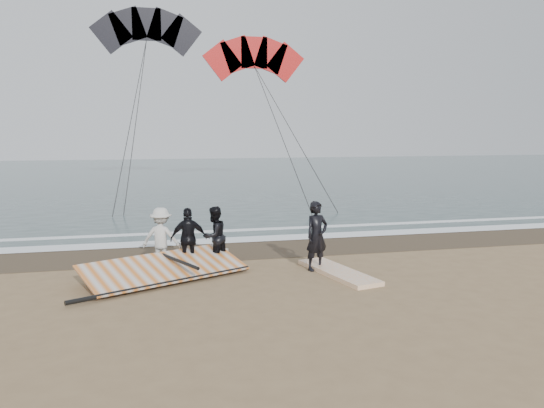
# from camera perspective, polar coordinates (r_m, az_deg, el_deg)

# --- Properties ---
(ground) EXTENTS (120.00, 120.00, 0.00)m
(ground) POSITION_cam_1_polar(r_m,az_deg,el_deg) (12.20, 1.77, -9.40)
(ground) COLOR #8C704C
(ground) RESTS_ON ground
(sea) EXTENTS (120.00, 54.00, 0.02)m
(sea) POSITION_cam_1_polar(r_m,az_deg,el_deg) (44.50, -9.23, 3.07)
(sea) COLOR #233838
(sea) RESTS_ON ground
(wet_sand) EXTENTS (120.00, 2.80, 0.01)m
(wet_sand) POSITION_cam_1_polar(r_m,az_deg,el_deg) (16.44, -2.28, -4.85)
(wet_sand) COLOR #4C3D2B
(wet_sand) RESTS_ON ground
(foam_near) EXTENTS (120.00, 0.90, 0.01)m
(foam_near) POSITION_cam_1_polar(r_m,az_deg,el_deg) (17.78, -3.13, -3.82)
(foam_near) COLOR white
(foam_near) RESTS_ON sea
(foam_far) EXTENTS (120.00, 0.45, 0.01)m
(foam_far) POSITION_cam_1_polar(r_m,az_deg,el_deg) (19.43, -4.01, -2.83)
(foam_far) COLOR white
(foam_far) RESTS_ON sea
(man_main) EXTENTS (0.77, 0.64, 1.82)m
(man_main) POSITION_cam_1_polar(r_m,az_deg,el_deg) (13.86, 4.84, -3.45)
(man_main) COLOR black
(man_main) RESTS_ON ground
(board_white) EXTENTS (1.40, 2.87, 0.11)m
(board_white) POSITION_cam_1_polar(r_m,az_deg,el_deg) (13.70, 7.13, -7.28)
(board_white) COLOR white
(board_white) RESTS_ON ground
(board_cream) EXTENTS (1.67, 2.25, 0.09)m
(board_cream) POSITION_cam_1_polar(r_m,az_deg,el_deg) (15.25, -7.38, -5.75)
(board_cream) COLOR beige
(board_cream) RESTS_ON ground
(trio_cluster) EXTENTS (2.49, 1.04, 1.63)m
(trio_cluster) POSITION_cam_1_polar(r_m,az_deg,el_deg) (14.32, -9.28, -3.57)
(trio_cluster) COLOR black
(trio_cluster) RESTS_ON ground
(sail_rig) EXTENTS (4.27, 3.35, 0.51)m
(sail_rig) POSITION_cam_1_polar(r_m,az_deg,el_deg) (13.53, -11.67, -6.96)
(sail_rig) COLOR black
(sail_rig) RESTS_ON ground
(kite_red) EXTENTS (7.46, 6.74, 15.39)m
(kite_red) POSITION_cam_1_polar(r_m,az_deg,el_deg) (35.50, -1.91, 15.06)
(kite_red) COLOR red
(kite_red) RESTS_ON ground
(kite_dark) EXTENTS (7.79, 6.36, 15.76)m
(kite_dark) POSITION_cam_1_polar(r_m,az_deg,el_deg) (35.92, -13.33, 17.36)
(kite_dark) COLOR black
(kite_dark) RESTS_ON ground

